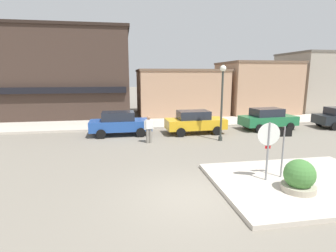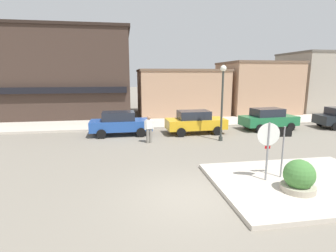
# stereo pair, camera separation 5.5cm
# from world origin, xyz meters

# --- Properties ---
(ground_plane) EXTENTS (160.00, 160.00, 0.00)m
(ground_plane) POSITION_xyz_m (0.00, 0.00, 0.00)
(ground_plane) COLOR gray
(sidewalk_corner) EXTENTS (6.40, 4.80, 0.15)m
(sidewalk_corner) POSITION_xyz_m (4.31, 0.22, 0.07)
(sidewalk_corner) COLOR beige
(sidewalk_corner) RESTS_ON ground
(kerb_far) EXTENTS (80.00, 4.00, 0.15)m
(kerb_far) POSITION_xyz_m (0.00, 12.96, 0.07)
(kerb_far) COLOR beige
(kerb_far) RESTS_ON ground
(stop_sign) EXTENTS (0.82, 0.10, 2.30)m
(stop_sign) POSITION_xyz_m (3.02, 0.55, 1.52)
(stop_sign) COLOR gray
(stop_sign) RESTS_ON ground
(one_way_sign) EXTENTS (0.60, 0.08, 2.10)m
(one_way_sign) POSITION_xyz_m (3.73, 0.71, 1.33)
(one_way_sign) COLOR gray
(one_way_sign) RESTS_ON ground
(planter) EXTENTS (1.10, 1.10, 1.23)m
(planter) POSITION_xyz_m (3.60, -0.49, 0.56)
(planter) COLOR #ADA38E
(planter) RESTS_ON ground
(lamp_post) EXTENTS (0.36, 0.36, 4.54)m
(lamp_post) POSITION_xyz_m (3.71, 6.94, 2.96)
(lamp_post) COLOR #333833
(lamp_post) RESTS_ON ground
(parked_car_nearest) EXTENTS (4.03, 1.94, 1.56)m
(parked_car_nearest) POSITION_xyz_m (-2.30, 9.52, 0.81)
(parked_car_nearest) COLOR #234C9E
(parked_car_nearest) RESTS_ON ground
(parked_car_second) EXTENTS (4.06, 1.99, 1.56)m
(parked_car_second) POSITION_xyz_m (2.72, 9.17, 0.81)
(parked_car_second) COLOR gold
(parked_car_second) RESTS_ON ground
(parked_car_third) EXTENTS (4.12, 2.11, 1.56)m
(parked_car_third) POSITION_xyz_m (8.29, 9.52, 0.81)
(parked_car_third) COLOR #1E6B3D
(parked_car_third) RESTS_ON ground
(pedestrian_crossing_near) EXTENTS (0.56, 0.27, 1.61)m
(pedestrian_crossing_near) POSITION_xyz_m (-0.63, 7.13, 0.87)
(pedestrian_crossing_near) COLOR gray
(pedestrian_crossing_near) RESTS_ON ground
(building_corner_shop) EXTENTS (11.29, 8.56, 8.06)m
(building_corner_shop) POSITION_xyz_m (-6.96, 19.00, 4.03)
(building_corner_shop) COLOR #3D2D26
(building_corner_shop) RESTS_ON ground
(building_storefront_left_near) EXTENTS (8.37, 6.77, 4.45)m
(building_storefront_left_near) POSITION_xyz_m (3.57, 18.12, 2.23)
(building_storefront_left_near) COLOR tan
(building_storefront_left_near) RESTS_ON ground
(building_storefront_left_mid) EXTENTS (6.90, 6.44, 5.22)m
(building_storefront_left_mid) POSITION_xyz_m (11.55, 17.75, 2.61)
(building_storefront_left_mid) COLOR tan
(building_storefront_left_mid) RESTS_ON ground
(building_storefront_right_near) EXTENTS (7.55, 6.40, 6.28)m
(building_storefront_right_near) POSITION_xyz_m (19.39, 18.33, 3.14)
(building_storefront_right_near) COLOR #9E9384
(building_storefront_right_near) RESTS_ON ground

